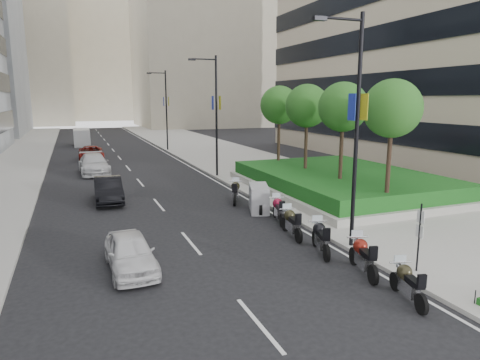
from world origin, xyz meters
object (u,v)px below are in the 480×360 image
motorcycle_3 (291,223)px  car_a (130,253)px  car_b (108,190)px  motorcycle_6 (235,192)px  motorcycle_0 (408,283)px  motorcycle_1 (363,256)px  car_d (91,153)px  lamp_post_0 (354,121)px  motorcycle_2 (321,238)px  delivery_van (82,138)px  car_c (94,164)px  lamp_post_2 (165,106)px  parking_sign (419,234)px  motorcycle_4 (278,210)px  motorcycle_5 (259,198)px  lamp_post_1 (214,110)px

motorcycle_3 → car_a: 7.10m
motorcycle_3 → car_b: 11.75m
motorcycle_6 → car_a: 10.60m
motorcycle_0 → motorcycle_1: size_ratio=0.91×
car_a → car_d: bearing=88.5°
lamp_post_0 → motorcycle_2: 4.62m
delivery_van → motorcycle_6: bearing=-77.8°
lamp_post_0 → motorcycle_6: size_ratio=4.10×
lamp_post_0 → car_c: 24.04m
motorcycle_3 → car_d: car_d is taller
lamp_post_2 → motorcycle_0: lamp_post_2 is taller
lamp_post_0 → motorcycle_1: 5.06m
motorcycle_0 → car_b: 17.68m
lamp_post_2 → car_c: lamp_post_2 is taller
motorcycle_2 → delivery_van: delivery_van is taller
motorcycle_0 → car_c: size_ratio=0.38×
parking_sign → motorcycle_4: size_ratio=1.12×
motorcycle_1 → car_c: size_ratio=0.42×
delivery_van → motorcycle_5: bearing=-77.9°
lamp_post_2 → parking_sign: bearing=-89.0°
lamp_post_2 → motorcycle_1: 37.50m
motorcycle_5 → car_c: (-7.56, 15.43, 0.09)m
car_c → delivery_van: 22.37m
lamp_post_2 → motorcycle_3: size_ratio=3.94×
motorcycle_1 → delivery_van: 47.32m
lamp_post_1 → lamp_post_0: bearing=-90.0°
car_b → motorcycle_1: bearing=-61.2°
lamp_post_2 → motorcycle_3: (-1.35, -32.76, -4.46)m
motorcycle_0 → motorcycle_2: size_ratio=0.92×
motorcycle_1 → lamp_post_2: bearing=13.6°
motorcycle_1 → lamp_post_0: bearing=-8.8°
motorcycle_1 → car_d: bearing=28.0°
motorcycle_4 → delivery_van: delivery_van is taller
motorcycle_5 → motorcycle_6: size_ratio=1.12×
motorcycle_6 → car_c: size_ratio=0.41×
lamp_post_1 → motorcycle_2: bearing=-94.2°
car_b → motorcycle_5: bearing=-33.7°
lamp_post_1 → car_c: 10.79m
car_d → delivery_van: 14.30m
lamp_post_1 → motorcycle_1: (-0.98, -19.22, -4.44)m
car_a → car_d: size_ratio=0.77×
parking_sign → lamp_post_0: bearing=102.3°
motorcycle_0 → motorcycle_3: motorcycle_3 is taller
motorcycle_0 → car_c: car_c is taller
car_c → motorcycle_0: bearing=-76.1°
car_b → car_d: (-0.15, 18.38, -0.02)m
parking_sign → car_d: bearing=105.2°
car_a → lamp_post_0: bearing=-8.1°
lamp_post_0 → car_b: bearing=124.9°
motorcycle_2 → motorcycle_3: motorcycle_2 is taller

